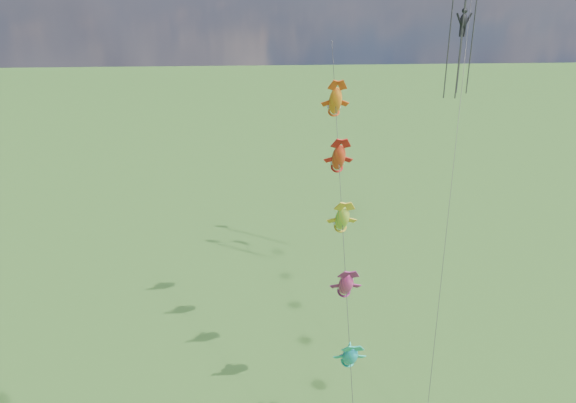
{
  "coord_description": "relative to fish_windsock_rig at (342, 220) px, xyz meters",
  "views": [
    {
      "loc": [
        7.54,
        -18.09,
        22.09
      ],
      "look_at": [
        9.6,
        12.18,
        10.35
      ],
      "focal_mm": 35.0,
      "sensor_mm": 36.0,
      "label": 1
    }
  ],
  "objects": [
    {
      "name": "parafoil_rig",
      "position": [
        9.03,
        9.88,
        9.1
      ],
      "size": [
        6.77,
        16.57,
        24.22
      ],
      "rotation": [
        0.0,
        0.0,
        -0.27
      ],
      "color": "brown",
      "rests_on": "ground"
    },
    {
      "name": "fish_windsock_rig",
      "position": [
        0.0,
        0.0,
        0.0
      ],
      "size": [
        1.05,
        15.97,
        19.05
      ],
      "rotation": [
        0.0,
        0.0,
        0.29
      ],
      "color": "brown",
      "rests_on": "ground"
    }
  ]
}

